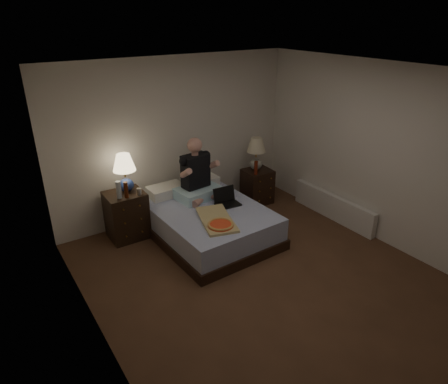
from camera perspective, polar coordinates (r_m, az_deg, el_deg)
floor at (r=5.17m, az=5.68°, el=-12.10°), size 4.00×4.50×0.00m
ceiling at (r=4.20m, az=7.13°, el=16.49°), size 4.00×4.50×0.00m
wall_back at (r=6.32m, az=-6.88°, el=7.54°), size 4.00×0.00×2.50m
wall_left at (r=3.71m, az=-18.36°, el=-6.27°), size 0.00×4.50×2.50m
wall_right at (r=5.96m, az=21.38°, el=4.96°), size 0.00×4.50×2.50m
bed at (r=5.89m, az=-2.33°, el=-4.30°), size 1.47×1.93×0.47m
nightstand_left at (r=6.00m, az=-13.74°, el=-3.23°), size 0.55×0.49×0.70m
nightstand_right at (r=6.94m, az=4.76°, el=0.83°), size 0.48×0.44×0.60m
lamp_left at (r=5.81m, az=-13.97°, el=2.65°), size 0.41×0.41×0.56m
lamp_right at (r=6.76m, az=4.60°, el=5.46°), size 0.39×0.39×0.56m
water_bottle at (r=5.67m, az=-14.80°, el=0.32°), size 0.07×0.07×0.25m
soda_can at (r=5.73m, az=-12.04°, el=0.06°), size 0.07×0.07×0.10m
beer_bottle_left at (r=5.67m, az=-13.81°, el=0.30°), size 0.06×0.06×0.23m
beer_bottle_right at (r=6.60m, az=4.58°, el=3.46°), size 0.06×0.06×0.23m
person at (r=5.92m, az=-3.83°, el=3.31°), size 0.71×0.59×0.93m
laptop at (r=5.80m, az=0.58°, el=-0.81°), size 0.36×0.30×0.24m
pizza_box at (r=5.24m, az=-0.49°, el=-4.77°), size 0.59×0.84×0.08m
radiator at (r=6.65m, az=15.29°, el=-2.06°), size 0.10×1.60×0.40m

